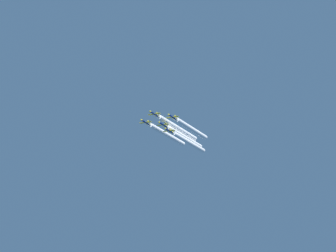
{
  "coord_description": "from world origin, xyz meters",
  "views": [
    {
      "loc": [
        -204.63,
        409.39,
        1.97
      ],
      "look_at": [
        -0.06,
        -12.16,
        143.74
      ],
      "focal_mm": 90.03,
      "sensor_mm": 36.0,
      "label": 1
    }
  ],
  "objects_px": {
    "jet_slot": "(163,124)",
    "jet_left_wingman": "(172,117)",
    "jet_high_trail": "(169,130)",
    "jet_lead": "(154,114)",
    "jet_right_wingman": "(145,122)"
  },
  "relations": [
    {
      "from": "jet_slot",
      "to": "jet_left_wingman",
      "type": "bearing_deg",
      "value": 147.43
    },
    {
      "from": "jet_slot",
      "to": "jet_high_trail",
      "type": "bearing_deg",
      "value": -90.58
    },
    {
      "from": "jet_lead",
      "to": "jet_left_wingman",
      "type": "relative_size",
      "value": 1.0
    },
    {
      "from": "jet_left_wingman",
      "to": "jet_right_wingman",
      "type": "distance_m",
      "value": 17.69
    },
    {
      "from": "jet_lead",
      "to": "jet_high_trail",
      "type": "distance_m",
      "value": 19.6
    },
    {
      "from": "jet_right_wingman",
      "to": "jet_slot",
      "type": "relative_size",
      "value": 1.0
    },
    {
      "from": "jet_left_wingman",
      "to": "jet_high_trail",
      "type": "height_order",
      "value": "jet_left_wingman"
    },
    {
      "from": "jet_left_wingman",
      "to": "jet_right_wingman",
      "type": "xyz_separation_m",
      "value": [
        17.66,
        -0.89,
        -0.51
      ]
    },
    {
      "from": "jet_slot",
      "to": "jet_lead",
      "type": "bearing_deg",
      "value": 89.63
    },
    {
      "from": "jet_right_wingman",
      "to": "jet_lead",
      "type": "bearing_deg",
      "value": 143.7
    },
    {
      "from": "jet_left_wingman",
      "to": "jet_slot",
      "type": "xyz_separation_m",
      "value": [
        8.67,
        -5.54,
        -1.84
      ]
    },
    {
      "from": "jet_left_wingman",
      "to": "jet_right_wingman",
      "type": "height_order",
      "value": "jet_left_wingman"
    },
    {
      "from": "jet_high_trail",
      "to": "jet_left_wingman",
      "type": "bearing_deg",
      "value": 122.78
    },
    {
      "from": "jet_lead",
      "to": "jet_slot",
      "type": "xyz_separation_m",
      "value": [
        -0.07,
        -11.2,
        -3.25
      ]
    },
    {
      "from": "jet_lead",
      "to": "jet_slot",
      "type": "distance_m",
      "value": 11.66
    }
  ]
}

